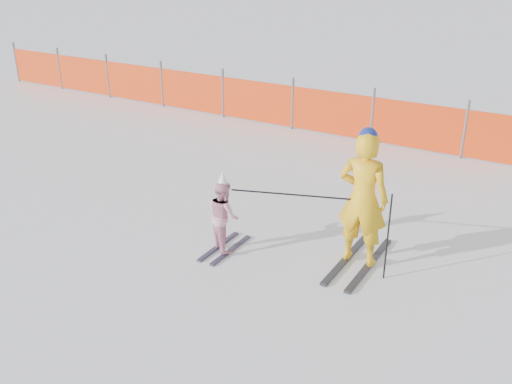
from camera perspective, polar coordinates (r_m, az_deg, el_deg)
ground at (r=7.98m, az=-1.86°, el=-7.84°), size 120.00×120.00×0.00m
adult at (r=7.83m, az=10.65°, el=-0.65°), size 0.71×1.63×2.00m
child at (r=8.24m, az=-3.26°, el=-2.30°), size 0.65×1.00×1.24m
ski_poles at (r=7.78m, az=7.49°, el=-2.00°), size 2.19×0.59×1.24m
safety_fence at (r=15.11m, az=-5.02°, el=9.81°), size 15.05×0.06×1.25m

